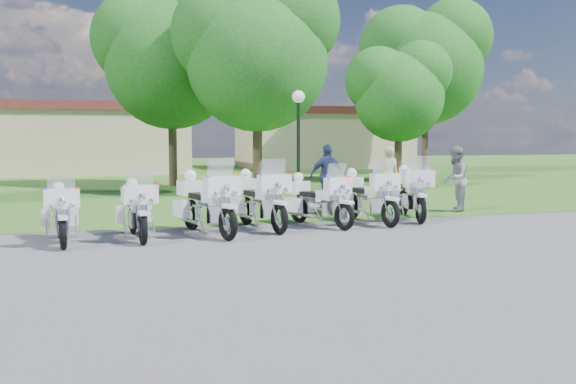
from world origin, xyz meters
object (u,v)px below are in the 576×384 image
object	(u,v)px
motorcycle_0	(61,213)
bystander_c	(328,177)
motorcycle_1	(136,209)
motorcycle_3	(259,199)
motorcycle_5	(367,195)
bystander_a	(388,176)
bystander_b	(455,179)
motorcycle_4	(317,199)
motorcycle_6	(411,192)
motorcycle_2	(206,202)
lamp_post	(298,116)

from	to	relation	value
motorcycle_0	bystander_c	size ratio (longest dim) A/B	1.14
motorcycle_1	bystander_c	distance (m)	7.24
motorcycle_3	motorcycle_5	bearing A→B (deg)	173.71
motorcycle_0	bystander_a	xyz separation A→B (m)	(9.45, 4.41, 0.31)
bystander_b	bystander_c	world-z (taller)	bystander_c
motorcycle_4	bystander_a	xyz separation A→B (m)	(3.60, 3.58, 0.28)
motorcycle_5	motorcycle_4	bearing A→B (deg)	-0.57
motorcycle_1	motorcycle_3	size ratio (longest dim) A/B	0.91
motorcycle_3	motorcycle_6	size ratio (longest dim) A/B	1.00
motorcycle_0	motorcycle_2	world-z (taller)	motorcycle_2
motorcycle_6	motorcycle_2	bearing A→B (deg)	24.81
bystander_c	motorcycle_0	bearing A→B (deg)	31.70
motorcycle_0	motorcycle_2	bearing A→B (deg)	179.89
motorcycle_4	motorcycle_3	bearing A→B (deg)	-20.18
motorcycle_4	bystander_a	world-z (taller)	bystander_a
motorcycle_3	bystander_a	size ratio (longest dim) A/B	1.33
motorcycle_2	motorcycle_4	bearing A→B (deg)	175.07
bystander_c	bystander_b	bearing A→B (deg)	150.83
motorcycle_2	bystander_c	bearing A→B (deg)	-153.51
motorcycle_0	lamp_post	xyz separation A→B (m)	(7.46, 7.38, 2.25)
bystander_c	lamp_post	bearing A→B (deg)	-89.14
motorcycle_0	motorcycle_6	bearing A→B (deg)	-175.82
motorcycle_6	bystander_b	world-z (taller)	bystander_b
motorcycle_4	lamp_post	bearing A→B (deg)	-125.41
lamp_post	motorcycle_6	bearing A→B (deg)	-78.35
motorcycle_3	motorcycle_4	distance (m)	1.46
motorcycle_6	motorcycle_1	bearing A→B (deg)	23.40
motorcycle_5	lamp_post	world-z (taller)	lamp_post
motorcycle_4	motorcycle_5	xyz separation A→B (m)	(1.42, 0.22, 0.04)
bystander_b	bystander_c	xyz separation A→B (m)	(-3.20, 1.89, 0.02)
motorcycle_2	bystander_c	distance (m)	5.98
motorcycle_1	motorcycle_6	xyz separation A→B (m)	(7.16, 1.28, 0.07)
motorcycle_4	bystander_c	world-z (taller)	bystander_c
bystander_b	motorcycle_1	bearing A→B (deg)	-35.77
motorcycle_1	motorcycle_0	bearing A→B (deg)	1.32
motorcycle_5	bystander_b	distance (m)	3.63
motorcycle_1	motorcycle_6	world-z (taller)	motorcycle_6
motorcycle_0	bystander_c	world-z (taller)	bystander_c
motorcycle_3	bystander_c	xyz separation A→B (m)	(3.03, 3.53, 0.26)
motorcycle_2	motorcycle_6	world-z (taller)	motorcycle_2
motorcycle_5	bystander_a	bearing A→B (deg)	-132.14
motorcycle_0	motorcycle_1	size ratio (longest dim) A/B	0.97
lamp_post	bystander_c	bearing A→B (deg)	-90.63
motorcycle_2	motorcycle_6	bearing A→B (deg)	175.31
motorcycle_1	bystander_b	size ratio (longest dim) A/B	1.20
bystander_b	lamp_post	bearing A→B (deg)	-107.35
motorcycle_6	bystander_b	xyz separation A→B (m)	(1.93, 1.01, 0.24)
motorcycle_5	bystander_b	world-z (taller)	bystander_b
motorcycle_2	bystander_a	xyz separation A→B (m)	(6.42, 4.14, 0.21)
motorcycle_3	motorcycle_4	size ratio (longest dim) A/B	1.13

